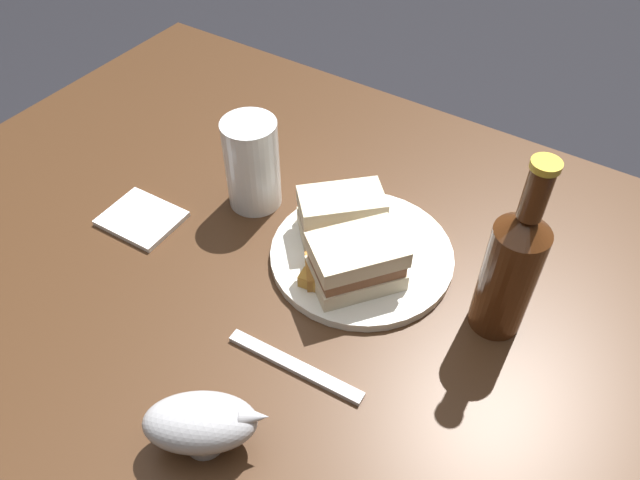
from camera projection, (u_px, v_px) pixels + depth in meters
name	position (u px, v px, depth m)	size (l,w,h in m)	color
ground_plane	(295.00, 473.00, 1.38)	(6.00, 6.00, 0.00)	black
dining_table	(289.00, 389.00, 1.12)	(1.19, 0.89, 0.74)	#422816
plate	(362.00, 255.00, 0.84)	(0.25, 0.25, 0.01)	silver
sandwich_half_left	(341.00, 213.00, 0.84)	(0.13, 0.13, 0.07)	beige
sandwich_half_right	(356.00, 262.00, 0.78)	(0.13, 0.14, 0.07)	beige
potato_wedge_front	(340.00, 271.00, 0.80)	(0.05, 0.02, 0.02)	gold
potato_wedge_middle	(312.00, 271.00, 0.80)	(0.05, 0.02, 0.02)	#AD702D
potato_wedge_back	(318.00, 282.00, 0.78)	(0.05, 0.02, 0.02)	gold
potato_wedge_left_edge	(338.00, 263.00, 0.81)	(0.05, 0.02, 0.01)	#AD702D
pint_glass	(253.00, 169.00, 0.89)	(0.08, 0.08, 0.14)	white
gravy_boat	(202.00, 423.00, 0.63)	(0.14, 0.12, 0.07)	#B7B7BC
cider_bottle	(511.00, 268.00, 0.70)	(0.06, 0.06, 0.26)	#47230F
napkin	(142.00, 218.00, 0.90)	(0.11, 0.09, 0.01)	white
fork	(295.00, 366.00, 0.72)	(0.18, 0.02, 0.01)	silver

